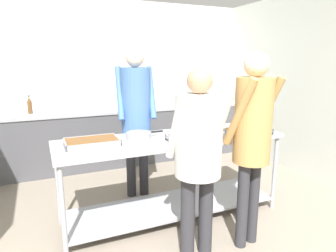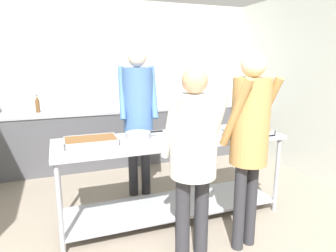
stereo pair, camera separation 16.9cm
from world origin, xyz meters
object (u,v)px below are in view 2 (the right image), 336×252
object	(u,v)px
serving_tray_roast	(186,138)
guest_serving_right	(193,146)
sauce_pan	(138,135)
water_bottle	(37,104)
serving_tray_vegetables	(91,141)
serving_tray_greens	(248,132)
guest_serving_left	(250,130)
cook_behind_counter	(138,107)
plate_stack	(214,135)

from	to	relation	value
serving_tray_roast	guest_serving_right	size ratio (longest dim) A/B	0.23
sauce_pan	water_bottle	xyz separation A→B (m)	(-1.04, 1.92, 0.11)
serving_tray_vegetables	serving_tray_greens	bearing A→B (deg)	-7.55
serving_tray_vegetables	guest_serving_left	xyz separation A→B (m)	(1.24, -0.79, 0.18)
serving_tray_vegetables	cook_behind_counter	distance (m)	0.90
water_bottle	serving_tray_vegetables	bearing A→B (deg)	-74.17
serving_tray_greens	serving_tray_vegetables	bearing A→B (deg)	172.45
guest_serving_left	cook_behind_counter	bearing A→B (deg)	113.60
serving_tray_vegetables	sauce_pan	distance (m)	0.49
sauce_pan	water_bottle	distance (m)	2.18
serving_tray_greens	guest_serving_right	world-z (taller)	guest_serving_right
plate_stack	serving_tray_vegetables	bearing A→B (deg)	171.62
serving_tray_roast	guest_serving_right	xyz separation A→B (m)	(-0.16, -0.51, 0.08)
serving_tray_vegetables	guest_serving_left	size ratio (longest dim) A/B	0.28
serving_tray_vegetables	guest_serving_right	xyz separation A→B (m)	(0.74, -0.74, 0.08)
guest_serving_left	sauce_pan	bearing A→B (deg)	131.95
guest_serving_left	guest_serving_right	xyz separation A→B (m)	(-0.50, 0.06, -0.10)
guest_serving_right	guest_serving_left	bearing A→B (deg)	-6.31
serving_tray_greens	guest_serving_right	bearing A→B (deg)	-149.83
serving_tray_roast	plate_stack	size ratio (longest dim) A/B	1.58
serving_tray_vegetables	serving_tray_roast	xyz separation A→B (m)	(0.90, -0.23, -0.00)
serving_tray_vegetables	sauce_pan	world-z (taller)	sauce_pan
guest_serving_right	cook_behind_counter	world-z (taller)	cook_behind_counter
plate_stack	cook_behind_counter	bearing A→B (deg)	127.81
serving_tray_vegetables	serving_tray_greens	distance (m)	1.65
plate_stack	guest_serving_right	xyz separation A→B (m)	(-0.50, -0.55, 0.08)
guest_serving_right	water_bottle	size ratio (longest dim) A/B	6.14
sauce_pan	serving_tray_roast	xyz separation A→B (m)	(0.42, -0.28, -0.01)
serving_tray_roast	plate_stack	bearing A→B (deg)	7.21
serving_tray_greens	water_bottle	world-z (taller)	water_bottle
guest_serving_left	serving_tray_roast	bearing A→B (deg)	120.96
serving_tray_roast	water_bottle	bearing A→B (deg)	123.65
cook_behind_counter	water_bottle	world-z (taller)	cook_behind_counter
serving_tray_vegetables	sauce_pan	size ratio (longest dim) A/B	1.25
serving_tray_roast	water_bottle	world-z (taller)	water_bottle
sauce_pan	guest_serving_right	bearing A→B (deg)	-71.88
cook_behind_counter	sauce_pan	bearing A→B (deg)	-105.05
serving_tray_greens	guest_serving_left	bearing A→B (deg)	-124.46
serving_tray_greens	water_bottle	distance (m)	3.10
sauce_pan	serving_tray_greens	bearing A→B (deg)	-13.08
serving_tray_roast	serving_tray_greens	xyz separation A→B (m)	(0.73, 0.01, 0.00)
plate_stack	guest_serving_left	bearing A→B (deg)	-90.00
sauce_pan	guest_serving_right	xyz separation A→B (m)	(0.26, -0.79, 0.07)
plate_stack	guest_serving_left	world-z (taller)	guest_serving_left
cook_behind_counter	water_bottle	distance (m)	1.81
serving_tray_roast	guest_serving_left	xyz separation A→B (m)	(0.34, -0.57, 0.18)
plate_stack	water_bottle	world-z (taller)	water_bottle
serving_tray_roast	serving_tray_greens	world-z (taller)	same
cook_behind_counter	serving_tray_greens	bearing A→B (deg)	-39.21
serving_tray_greens	guest_serving_right	distance (m)	1.04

